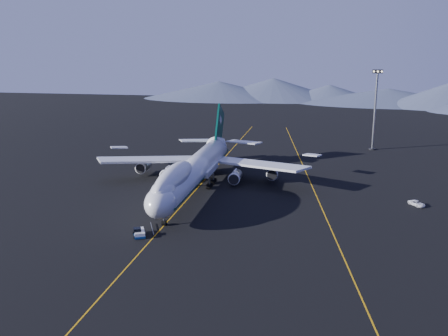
% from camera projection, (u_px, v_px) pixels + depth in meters
% --- Properties ---
extents(ground, '(500.00, 500.00, 0.00)m').
position_uv_depth(ground, '(195.00, 191.00, 130.25)').
color(ground, black).
rests_on(ground, ground).
extents(taxiway_line_main, '(0.25, 220.00, 0.01)m').
position_uv_depth(taxiway_line_main, '(195.00, 191.00, 130.24)').
color(taxiway_line_main, '#CF8F0C').
rests_on(taxiway_line_main, ground).
extents(taxiway_line_side, '(28.08, 198.09, 0.01)m').
position_uv_depth(taxiway_line_side, '(312.00, 186.00, 134.24)').
color(taxiway_line_side, '#CF8F0C').
rests_on(taxiway_line_side, ground).
extents(boeing_747, '(59.62, 72.43, 19.37)m').
position_uv_depth(boeing_747, '(195.00, 169.00, 128.90)').
color(boeing_747, silver).
rests_on(boeing_747, ground).
extents(pushback_tug, '(3.63, 4.64, 1.80)m').
position_uv_depth(pushback_tug, '(139.00, 233.00, 98.99)').
color(pushback_tug, silver).
rests_on(pushback_tug, ground).
extents(service_van, '(4.03, 4.75, 1.21)m').
position_uv_depth(service_van, '(417.00, 203.00, 117.75)').
color(service_van, white).
rests_on(service_van, ground).
extents(floodlight_mast, '(3.56, 2.67, 28.81)m').
position_uv_depth(floodlight_mast, '(375.00, 110.00, 179.02)').
color(floodlight_mast, black).
rests_on(floodlight_mast, ground).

